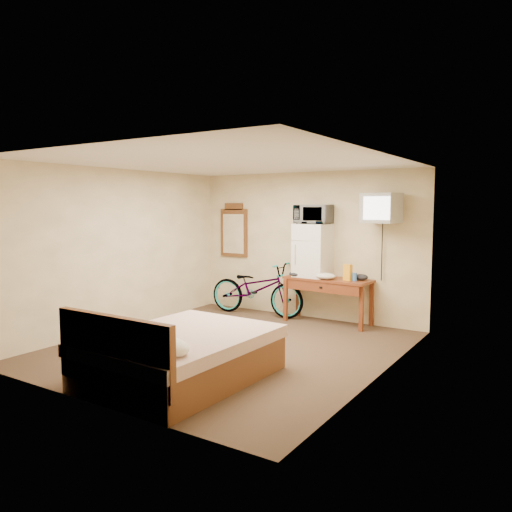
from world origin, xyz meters
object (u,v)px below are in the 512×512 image
object	(u,v)px
desk	(327,285)
microwave	(313,214)
crt_television	(381,208)
bed	(177,355)
wall_mirror	(234,231)
blue_cup	(355,277)
bicycle	(257,289)
mini_fridge	(313,250)

from	to	relation	value
desk	microwave	world-z (taller)	microwave
microwave	crt_television	bearing A→B (deg)	-5.46
desk	bed	distance (m)	3.40
microwave	wall_mirror	size ratio (longest dim) A/B	0.57
bed	desk	bearing A→B (deg)	85.81
blue_cup	bicycle	distance (m)	1.84
mini_fridge	blue_cup	distance (m)	0.87
microwave	wall_mirror	xyz separation A→B (m)	(-1.75, 0.21, -0.33)
desk	microwave	distance (m)	1.19
desk	bicycle	bearing A→B (deg)	-177.07
microwave	blue_cup	xyz separation A→B (m)	(0.78, -0.09, -0.98)
crt_television	bicycle	world-z (taller)	crt_television
microwave	bed	bearing A→B (deg)	-92.43
desk	crt_television	bearing A→B (deg)	1.48
microwave	bed	size ratio (longest dim) A/B	0.28
mini_fridge	wall_mirror	xyz separation A→B (m)	(-1.75, 0.21, 0.27)
bicycle	microwave	bearing A→B (deg)	-86.84
crt_television	bed	size ratio (longest dim) A/B	0.30
crt_television	bicycle	distance (m)	2.61
mini_fridge	blue_cup	size ratio (longest dim) A/B	6.89
crt_television	desk	bearing A→B (deg)	-178.52
microwave	crt_television	world-z (taller)	crt_television
desk	blue_cup	world-z (taller)	blue_cup
microwave	bicycle	distance (m)	1.68
mini_fridge	bicycle	distance (m)	1.26
mini_fridge	microwave	bearing A→B (deg)	56.24
microwave	desk	bearing A→B (deg)	-16.41
microwave	wall_mirror	distance (m)	1.80
blue_cup	mini_fridge	bearing A→B (deg)	173.28
desk	mini_fridge	bearing A→B (deg)	166.81
mini_fridge	bicycle	world-z (taller)	mini_fridge
mini_fridge	bed	distance (m)	3.56
blue_cup	microwave	bearing A→B (deg)	173.27
crt_television	wall_mirror	bearing A→B (deg)	175.06
wall_mirror	bed	size ratio (longest dim) A/B	0.48
crt_television	blue_cup	bearing A→B (deg)	-173.30
mini_fridge	bicycle	xyz separation A→B (m)	(-1.03, -0.14, -0.72)
crt_television	wall_mirror	distance (m)	2.96
mini_fridge	blue_cup	xyz separation A→B (m)	(0.78, -0.09, -0.38)
crt_television	wall_mirror	world-z (taller)	crt_television
mini_fridge	blue_cup	world-z (taller)	mini_fridge
bicycle	desk	bearing A→B (deg)	-91.48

